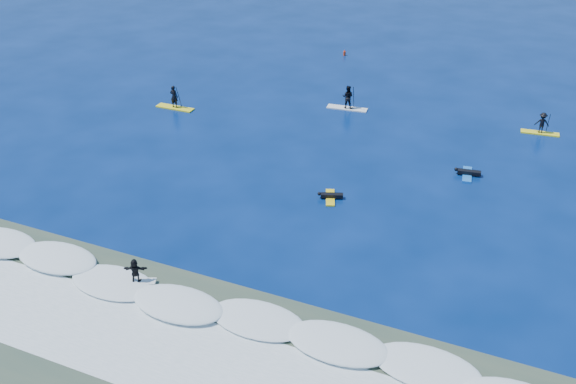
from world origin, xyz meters
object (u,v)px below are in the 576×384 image
at_px(prone_paddler_far, 468,173).
at_px(marker_buoy, 344,53).
at_px(sup_paddler_left, 174,100).
at_px(wave_surfer, 135,272).
at_px(prone_paddler_near, 330,196).
at_px(sup_paddler_right, 542,124).
at_px(sup_paddler_center, 348,99).

bearing_deg(prone_paddler_far, marker_buoy, 29.19).
bearing_deg(sup_paddler_left, prone_paddler_far, -5.69).
xyz_separation_m(sup_paddler_left, wave_surfer, (10.62, -20.66, 0.09)).
xyz_separation_m(prone_paddler_near, wave_surfer, (-6.12, -12.04, 0.66)).
relative_size(prone_paddler_near, marker_buoy, 3.30).
height_order(sup_paddler_left, sup_paddler_right, sup_paddler_left).
distance_m(sup_paddler_left, prone_paddler_near, 18.84).
distance_m(sup_paddler_left, wave_surfer, 23.23).
height_order(sup_paddler_left, prone_paddler_far, sup_paddler_left).
relative_size(wave_surfer, marker_buoy, 3.15).
distance_m(prone_paddler_near, marker_buoy, 28.39).
bearing_deg(prone_paddler_near, sup_paddler_center, -5.98).
bearing_deg(sup_paddler_center, marker_buoy, 103.92).
xyz_separation_m(wave_surfer, marker_buoy, (-2.26, 39.17, -0.52)).
height_order(prone_paddler_far, marker_buoy, marker_buoy).
relative_size(sup_paddler_right, wave_surfer, 1.42).
bearing_deg(wave_surfer, sup_paddler_center, 61.44).
bearing_deg(sup_paddler_center, prone_paddler_near, -81.34).
xyz_separation_m(sup_paddler_left, prone_paddler_far, (24.11, -2.14, -0.55)).
height_order(sup_paddler_left, prone_paddler_near, sup_paddler_left).
relative_size(prone_paddler_near, prone_paddler_far, 0.92).
relative_size(prone_paddler_far, wave_surfer, 1.14).
bearing_deg(prone_paddler_far, wave_surfer, 135.79).
xyz_separation_m(sup_paddler_left, prone_paddler_near, (16.74, -8.62, -0.57)).
relative_size(prone_paddler_far, marker_buoy, 3.59).
xyz_separation_m(sup_paddler_center, prone_paddler_near, (3.67, -14.10, -0.72)).
relative_size(sup_paddler_left, prone_paddler_far, 1.43).
bearing_deg(prone_paddler_near, marker_buoy, -3.41).
distance_m(sup_paddler_left, prone_paddler_far, 24.21).
bearing_deg(sup_paddler_right, sup_paddler_center, 178.48).
bearing_deg(marker_buoy, prone_paddler_far, -52.66).
height_order(sup_paddler_left, wave_surfer, sup_paddler_left).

